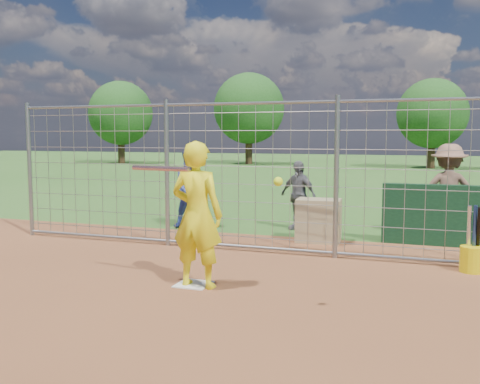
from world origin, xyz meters
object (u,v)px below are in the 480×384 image
at_px(equipment_bin, 319,221).
at_px(bucket_with_bats, 472,256).
at_px(batter, 197,215).
at_px(bystander_b, 298,195).
at_px(bystander_a, 192,188).
at_px(bystander_c, 448,191).

distance_m(equipment_bin, bucket_with_bats, 2.93).
xyz_separation_m(batter, bystander_b, (0.25, 4.62, -0.22)).
distance_m(bystander_a, bystander_b, 2.25).
height_order(equipment_bin, bucket_with_bats, bucket_with_bats).
bearing_deg(bystander_c, batter, 54.29).
relative_size(bystander_b, bystander_c, 0.80).
bearing_deg(equipment_bin, batter, -108.13).
bearing_deg(bystander_a, batter, -94.25).
bearing_deg(bucket_with_bats, bystander_a, 158.62).
bearing_deg(bystander_c, bucket_with_bats, 93.82).
xyz_separation_m(bystander_c, equipment_bin, (-2.26, -1.24, -0.51)).
relative_size(equipment_bin, bucket_with_bats, 0.82).
height_order(bystander_b, equipment_bin, bystander_b).
bearing_deg(bystander_c, equipment_bin, 26.89).
height_order(bystander_c, equipment_bin, bystander_c).
xyz_separation_m(bystander_b, equipment_bin, (0.66, -1.14, -0.33)).
xyz_separation_m(equipment_bin, bucket_with_bats, (2.53, -1.47, -0.15)).
height_order(bystander_a, equipment_bin, bystander_a).
bearing_deg(equipment_bin, bucket_with_bats, -33.65).
relative_size(bystander_c, bucket_with_bats, 1.86).
bearing_deg(bystander_a, equipment_bin, -42.14).
height_order(batter, bucket_with_bats, batter).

